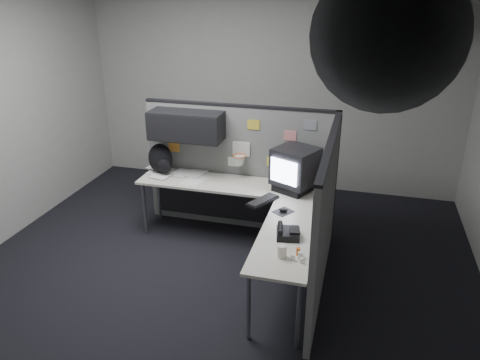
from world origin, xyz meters
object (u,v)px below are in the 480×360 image
(monitor, at_px, (295,169))
(keyboard, at_px, (262,201))
(backpack, at_px, (161,159))
(phone, at_px, (287,233))
(desk, at_px, (245,204))

(monitor, relative_size, keyboard, 1.34)
(monitor, xyz_separation_m, backpack, (-1.72, 0.07, -0.07))
(phone, distance_m, backpack, 2.18)
(phone, bearing_deg, keyboard, 119.04)
(monitor, height_order, phone, monitor)
(monitor, height_order, backpack, monitor)
(keyboard, xyz_separation_m, phone, (0.40, -0.68, 0.02))
(monitor, relative_size, phone, 2.17)
(monitor, xyz_separation_m, keyboard, (-0.29, -0.44, -0.24))
(keyboard, bearing_deg, monitor, 38.96)
(desk, distance_m, monitor, 0.71)
(monitor, distance_m, backpack, 1.72)
(phone, height_order, backpack, backpack)
(desk, distance_m, keyboard, 0.31)
(monitor, bearing_deg, desk, -170.66)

